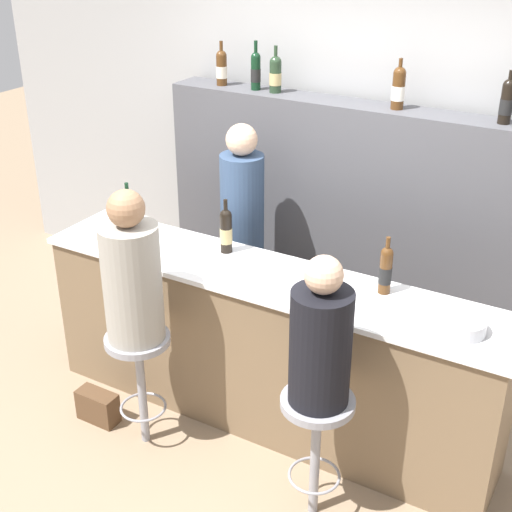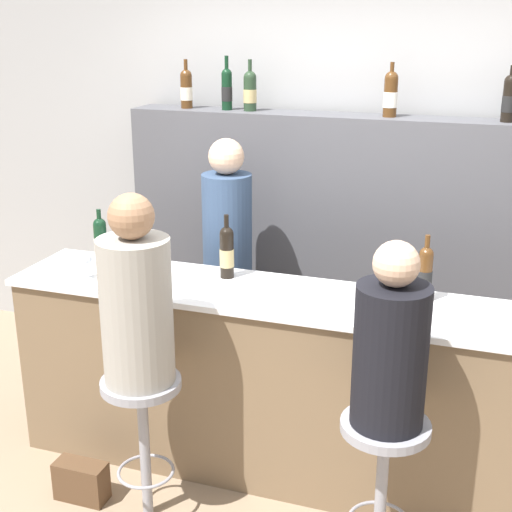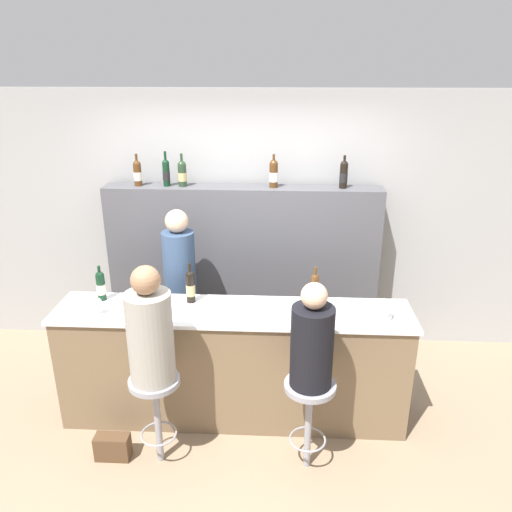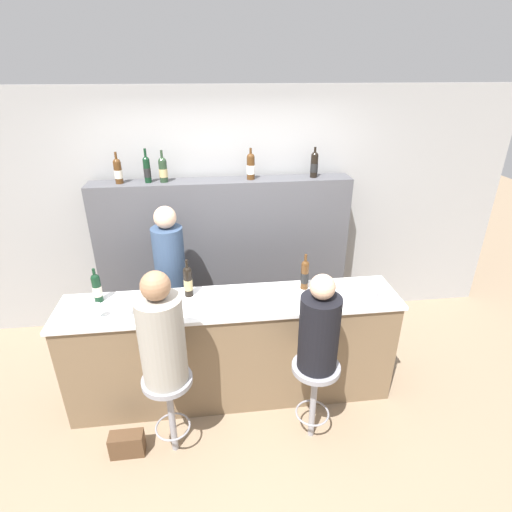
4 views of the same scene
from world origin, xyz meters
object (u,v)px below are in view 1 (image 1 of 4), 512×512
Objects in this scene: wine_bottle_counter_0 at (128,208)px; wine_bottle_backbar_2 at (275,74)px; wine_bottle_backbar_3 at (399,88)px; bar_stool_right at (317,425)px; bartender at (243,248)px; wine_bottle_counter_2 at (386,270)px; wine_bottle_backbar_0 at (222,67)px; wine_bottle_backbar_4 at (507,101)px; wine_glass_0 at (109,229)px; handbag at (98,406)px; wine_glass_1 at (138,234)px; guest_seated_right at (321,341)px; guest_seated_left at (132,276)px; bar_stool_left at (139,361)px; wine_bottle_counter_1 at (226,230)px; wine_bottle_backbar_1 at (256,70)px; metal_bowl at (462,325)px.

wine_bottle_counter_0 is 1.33m from wine_bottle_backbar_2.
wine_bottle_backbar_3 is 2.13m from bar_stool_right.
bar_stool_right is 1.65m from bartender.
wine_bottle_backbar_0 is (-1.64, 0.99, 0.71)m from wine_bottle_counter_2.
wine_bottle_backbar_2 is 1.51m from wine_bottle_backbar_4.
bar_stool_right is at bearing -14.67° from wine_glass_0.
wine_bottle_backbar_3 is 1.19× the size of handbag.
guest_seated_right is (1.40, -0.42, -0.05)m from wine_glass_1.
wine_bottle_backbar_0 is at bearing 88.52° from wine_glass_0.
bar_stool_right is at bearing -79.76° from wine_bottle_backbar_3.
wine_bottle_backbar_3 is 0.19× the size of bartender.
wine_bottle_backbar_0 is 1.46m from wine_glass_1.
guest_seated_left is 0.53× the size of bartender.
bar_stool_left and bar_stool_right have the same top height.
bartender is at bearing 110.82° from wine_bottle_counter_1.
wine_bottle_backbar_4 is at bearing 35.53° from wine_glass_1.
wine_bottle_backbar_1 is 0.45× the size of bar_stool_left.
wine_bottle_counter_2 is at bearing -106.58° from wine_bottle_backbar_4.
wine_bottle_backbar_2 is 2.18m from guest_seated_right.
wine_bottle_counter_1 is 1.77m from wine_bottle_backbar_4.
wine_bottle_backbar_0 is 1.89m from guest_seated_left.
wine_bottle_counter_2 is 1.27m from wine_bottle_backbar_3.
wine_bottle_counter_2 is 1.08× the size of wine_bottle_backbar_0.
bartender reaches higher than guest_seated_right.
wine_bottle_counter_0 is 0.38m from wine_glass_1.
wine_bottle_backbar_4 reaches higher than handbag.
wine_bottle_backbar_1 reaches higher than bar_stool_right.
metal_bowl is (2.13, 0.08, -0.06)m from wine_glass_0.
wine_bottle_backbar_3 reaches higher than wine_bottle_counter_2.
wine_bottle_backbar_2 is 1.47m from wine_glass_1.
guest_seated_right is at bearing -16.86° from wine_glass_1.
wine_glass_0 is 0.09× the size of bartender.
wine_bottle_counter_1 is 0.99m from wine_bottle_counter_2.
wine_bottle_counter_0 is at bearing 130.18° from guest_seated_left.
wine_bottle_counter_1 reaches higher than metal_bowl.
wine_bottle_backbar_4 is 2.04× the size of wine_glass_1.
metal_bowl is at bearing -55.04° from wine_bottle_backbar_3.
wine_bottle_backbar_3 reaches higher than metal_bowl.
bar_stool_left is 0.95× the size of guest_seated_right.
bar_stool_left is at bearing -162.88° from metal_bowl.
wine_bottle_backbar_4 is (2.02, 0.99, 0.73)m from wine_bottle_counter_0.
bar_stool_right is (0.94, -0.68, -0.57)m from wine_bottle_counter_1.
bar_stool_right is (1.62, -0.42, -0.53)m from wine_glass_0.
wine_bottle_backbar_0 reaches higher than wine_bottle_counter_0.
wine_bottle_counter_2 reaches higher than handbag.
bar_stool_right is at bearing -16.86° from wine_glass_1.
guest_seated_right is 1.75m from handbag.
wine_bottle_backbar_1 is 1.37× the size of metal_bowl.
wine_bottle_backbar_1 is 1.06× the size of wine_bottle_backbar_3.
wine_bottle_backbar_1 is (-0.37, 0.99, 0.71)m from wine_bottle_counter_1.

